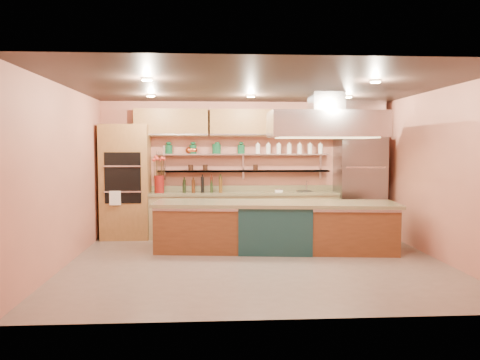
{
  "coord_description": "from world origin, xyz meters",
  "views": [
    {
      "loc": [
        -0.72,
        -7.36,
        1.85
      ],
      "look_at": [
        -0.21,
        1.0,
        1.26
      ],
      "focal_mm": 35.0,
      "sensor_mm": 36.0,
      "label": 1
    }
  ],
  "objects": [
    {
      "name": "ceiling_downlights",
      "position": [
        0.0,
        0.2,
        2.77
      ],
      "size": [
        4.0,
        2.8,
        0.02
      ],
      "primitive_type": "cube",
      "color": "#FFE5A5",
      "rests_on": "ceiling"
    },
    {
      "name": "oven_stack",
      "position": [
        -2.45,
        2.18,
        1.15
      ],
      "size": [
        0.95,
        0.64,
        2.3
      ],
      "primitive_type": "cube",
      "color": "olive",
      "rests_on": "floor"
    },
    {
      "name": "wall_back",
      "position": [
        0.0,
        2.5,
        1.4
      ],
      "size": [
        6.0,
        0.04,
        2.8
      ],
      "primitive_type": "cube",
      "color": "tan",
      "rests_on": "floor"
    },
    {
      "name": "wall_right",
      "position": [
        3.0,
        0.0,
        1.4
      ],
      "size": [
        0.04,
        5.0,
        2.8
      ],
      "primitive_type": "cube",
      "color": "tan",
      "rests_on": "floor"
    },
    {
      "name": "floor",
      "position": [
        0.0,
        0.0,
        -0.01
      ],
      "size": [
        6.0,
        5.0,
        0.02
      ],
      "primitive_type": "cube",
      "color": "gray",
      "rests_on": "ground"
    },
    {
      "name": "oil_bottle_cluster",
      "position": [
        -0.91,
        2.15,
        1.07
      ],
      "size": [
        0.89,
        0.38,
        0.28
      ],
      "primitive_type": "cube",
      "rotation": [
        0.0,
        0.0,
        -0.16
      ],
      "color": "black",
      "rests_on": "back_counter"
    },
    {
      "name": "back_counter",
      "position": [
        -0.05,
        2.2,
        0.47
      ],
      "size": [
        3.84,
        0.64,
        0.93
      ],
      "primitive_type": "cube",
      "color": "tan",
      "rests_on": "floor"
    },
    {
      "name": "bar_faucet",
      "position": [
        1.26,
        2.25,
        1.04
      ],
      "size": [
        0.03,
        0.03,
        0.22
      ],
      "primitive_type": "cylinder",
      "rotation": [
        0.0,
        0.0,
        0.15
      ],
      "color": "silver",
      "rests_on": "back_counter"
    },
    {
      "name": "ceiling",
      "position": [
        0.0,
        0.0,
        2.8
      ],
      "size": [
        6.0,
        5.0,
        0.02
      ],
      "primitive_type": "cube",
      "color": "black",
      "rests_on": "wall_back"
    },
    {
      "name": "upper_cabinets",
      "position": [
        0.0,
        2.32,
        2.35
      ],
      "size": [
        4.6,
        0.36,
        0.55
      ],
      "primitive_type": "cube",
      "color": "olive",
      "rests_on": "wall_back"
    },
    {
      "name": "flower_vase",
      "position": [
        -1.78,
        2.15,
        1.1
      ],
      "size": [
        0.22,
        0.22,
        0.35
      ],
      "primitive_type": "cylinder",
      "rotation": [
        0.0,
        0.0,
        -0.14
      ],
      "color": "maroon",
      "rests_on": "back_counter"
    },
    {
      "name": "range_hood",
      "position": [
        1.3,
        0.84,
        2.25
      ],
      "size": [
        2.0,
        1.0,
        0.45
      ],
      "primitive_type": "cube",
      "color": "silver",
      "rests_on": "ceiling"
    },
    {
      "name": "green_canister",
      "position": [
        -0.62,
        2.37,
        1.82
      ],
      "size": [
        0.2,
        0.2,
        0.2
      ],
      "primitive_type": "cylinder",
      "rotation": [
        0.0,
        0.0,
        -0.24
      ],
      "color": "#0F4627",
      "rests_on": "wall_shelf_upper"
    },
    {
      "name": "wall_left",
      "position": [
        -3.0,
        0.0,
        1.4
      ],
      "size": [
        0.04,
        5.0,
        2.8
      ],
      "primitive_type": "cube",
      "color": "tan",
      "rests_on": "floor"
    },
    {
      "name": "copper_kettle",
      "position": [
        -1.17,
        2.37,
        1.79
      ],
      "size": [
        0.2,
        0.2,
        0.14
      ],
      "primitive_type": "ellipsoid",
      "rotation": [
        0.0,
        0.0,
        -0.15
      ],
      "color": "#C7582E",
      "rests_on": "wall_shelf_upper"
    },
    {
      "name": "wall_front",
      "position": [
        0.0,
        -2.5,
        1.4
      ],
      "size": [
        6.0,
        0.04,
        2.8
      ],
      "primitive_type": "cube",
      "color": "tan",
      "rests_on": "floor"
    },
    {
      "name": "wall_shelf_upper",
      "position": [
        -0.05,
        2.37,
        1.7
      ],
      "size": [
        3.6,
        0.26,
        0.03
      ],
      "primitive_type": "cube",
      "color": "silver",
      "rests_on": "wall_back"
    },
    {
      "name": "island",
      "position": [
        0.4,
        0.84,
        0.44
      ],
      "size": [
        4.26,
        1.36,
        0.87
      ],
      "primitive_type": "cube",
      "rotation": [
        0.0,
        0.0,
        -0.11
      ],
      "color": "brown",
      "rests_on": "floor"
    },
    {
      "name": "kitchen_scale",
      "position": [
        0.66,
        2.15,
        0.97
      ],
      "size": [
        0.16,
        0.12,
        0.08
      ],
      "primitive_type": "cube",
      "rotation": [
        0.0,
        0.0,
        0.08
      ],
      "color": "white",
      "rests_on": "back_counter"
    },
    {
      "name": "refrigerator",
      "position": [
        2.35,
        2.14,
        1.05
      ],
      "size": [
        0.95,
        0.72,
        2.1
      ],
      "primitive_type": "cube",
      "color": "gray",
      "rests_on": "floor"
    },
    {
      "name": "wall_shelf_lower",
      "position": [
        -0.05,
        2.37,
        1.35
      ],
      "size": [
        3.6,
        0.26,
        0.03
      ],
      "primitive_type": "cube",
      "color": "silver",
      "rests_on": "wall_back"
    }
  ]
}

